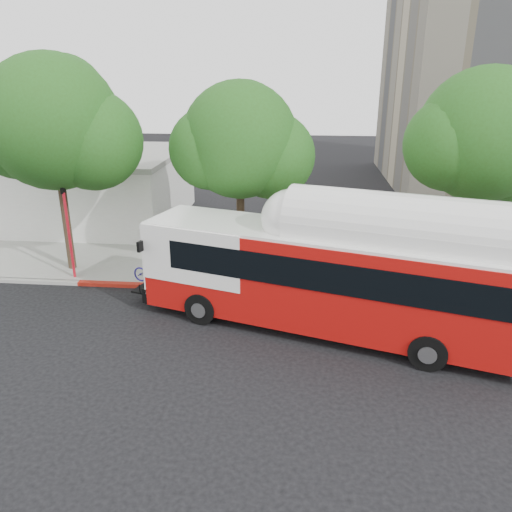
# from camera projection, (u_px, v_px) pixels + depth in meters

# --- Properties ---
(ground) EXTENTS (120.00, 120.00, 0.00)m
(ground) POSITION_uv_depth(u_px,v_px,m) (248.00, 337.00, 17.79)
(ground) COLOR black
(ground) RESTS_ON ground
(sidewalk) EXTENTS (60.00, 5.00, 0.15)m
(sidewalk) POSITION_uv_depth(u_px,v_px,m) (263.00, 268.00, 23.82)
(sidewalk) COLOR gray
(sidewalk) RESTS_ON ground
(curb_strip) EXTENTS (60.00, 0.30, 0.15)m
(curb_strip) POSITION_uv_depth(u_px,v_px,m) (258.00, 290.00, 21.40)
(curb_strip) COLOR gray
(curb_strip) RESTS_ON ground
(red_curb_segment) EXTENTS (10.00, 0.32, 0.16)m
(red_curb_segment) POSITION_uv_depth(u_px,v_px,m) (190.00, 287.00, 21.66)
(red_curb_segment) COLOR #9E1C11
(red_curb_segment) RESTS_ON ground
(street_tree_left) EXTENTS (6.67, 5.80, 9.74)m
(street_tree_left) POSITION_uv_depth(u_px,v_px,m) (65.00, 128.00, 21.42)
(street_tree_left) COLOR #2D2116
(street_tree_left) RESTS_ON ground
(street_tree_mid) EXTENTS (5.75, 5.00, 8.62)m
(street_tree_mid) POSITION_uv_depth(u_px,v_px,m) (249.00, 145.00, 21.43)
(street_tree_mid) COLOR #2D2116
(street_tree_mid) RESTS_ON ground
(street_tree_right) EXTENTS (6.21, 5.40, 9.18)m
(street_tree_right) POSITION_uv_depth(u_px,v_px,m) (494.00, 140.00, 20.24)
(street_tree_right) COLOR #2D2116
(street_tree_right) RESTS_ON ground
(low_commercial_bldg) EXTENTS (16.20, 10.20, 4.25)m
(low_commercial_bldg) POSITION_uv_depth(u_px,v_px,m) (51.00, 185.00, 31.34)
(low_commercial_bldg) COLOR silver
(low_commercial_bldg) RESTS_ON ground
(transit_bus) EXTENTS (14.42, 6.64, 4.23)m
(transit_bus) POSITION_uv_depth(u_px,v_px,m) (328.00, 279.00, 17.65)
(transit_bus) COLOR #AB0E0B
(transit_bus) RESTS_ON ground
(signal_pole) EXTENTS (0.12, 0.40, 4.26)m
(signal_pole) POSITION_uv_depth(u_px,v_px,m) (69.00, 234.00, 21.87)
(signal_pole) COLOR red
(signal_pole) RESTS_ON ground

